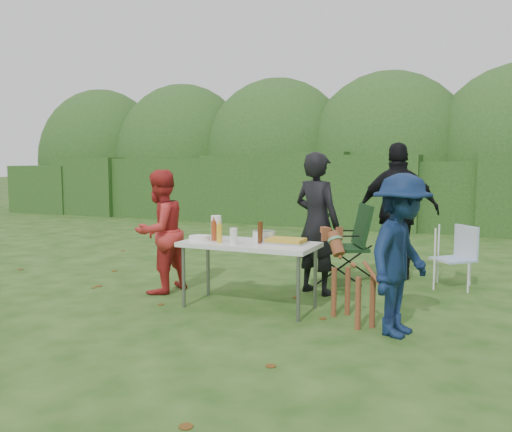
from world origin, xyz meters
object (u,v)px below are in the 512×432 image
at_px(camping_chair, 344,243).
at_px(ketchup_bottle, 214,231).
at_px(person_red_jacket, 160,231).
at_px(person_black_puffy, 398,211).
at_px(child, 401,255).
at_px(mustard_bottle, 219,234).
at_px(paper_towel_roll, 216,227).
at_px(lawn_chair, 453,257).
at_px(folding_table, 249,247).
at_px(beer_bottle, 260,233).
at_px(person_cook, 317,223).
at_px(dog, 353,279).

bearing_deg(camping_chair, ketchup_bottle, 30.77).
distance_m(person_red_jacket, person_black_puffy, 3.26).
distance_m(person_red_jacket, child, 3.04).
distance_m(mustard_bottle, paper_towel_roll, 0.40).
relative_size(person_red_jacket, lawn_chair, 1.88).
xyz_separation_m(folding_table, mustard_bottle, (-0.28, -0.17, 0.15)).
bearing_deg(lawn_chair, beer_bottle, 2.42).
height_order(child, ketchup_bottle, child).
xyz_separation_m(folding_table, camping_chair, (0.63, 1.66, -0.15)).
bearing_deg(child, beer_bottle, 94.59).
bearing_deg(lawn_chair, person_cook, -11.26).
distance_m(child, dog, 0.64).
relative_size(folding_table, person_red_jacket, 0.98).
distance_m(folding_table, person_black_puffy, 2.55).
bearing_deg(person_red_jacket, folding_table, 92.00).
bearing_deg(folding_table, beer_bottle, -9.18).
relative_size(dog, paper_towel_roll, 3.64).
distance_m(child, paper_towel_roll, 2.24).
relative_size(person_black_puffy, paper_towel_roll, 7.26).
distance_m(person_red_jacket, beer_bottle, 1.48).
relative_size(person_cook, mustard_bottle, 8.72).
height_order(person_cook, person_black_puffy, person_black_puffy).
relative_size(mustard_bottle, paper_towel_roll, 0.77).
bearing_deg(person_cook, paper_towel_roll, 59.02).
bearing_deg(beer_bottle, person_red_jacket, 171.21).
height_order(person_black_puffy, beer_bottle, person_black_puffy).
bearing_deg(person_cook, child, 155.29).
relative_size(person_red_jacket, child, 1.00).
distance_m(folding_table, beer_bottle, 0.23).
xyz_separation_m(person_red_jacket, beer_bottle, (1.46, -0.23, 0.10)).
relative_size(folding_table, lawn_chair, 1.85).
bearing_deg(folding_table, paper_towel_roll, 161.45).
distance_m(child, mustard_bottle, 1.98).
height_order(camping_chair, ketchup_bottle, camping_chair).
height_order(person_cook, camping_chair, person_cook).
bearing_deg(person_red_jacket, paper_towel_roll, 98.44).
bearing_deg(lawn_chair, ketchup_bottle, -4.62).
xyz_separation_m(person_red_jacket, ketchup_bottle, (0.90, -0.26, 0.09)).
bearing_deg(person_red_jacket, mustard_bottle, 81.01).
relative_size(child, camping_chair, 1.43).
bearing_deg(beer_bottle, person_cook, 71.14).
height_order(person_black_puffy, lawn_chair, person_black_puffy).
relative_size(mustard_bottle, beer_bottle, 0.83).
relative_size(person_red_jacket, paper_towel_roll, 5.88).
xyz_separation_m(child, camping_chair, (-1.06, 1.93, -0.23)).
height_order(dog, mustard_bottle, mustard_bottle).
distance_m(folding_table, person_red_jacket, 1.33).
relative_size(folding_table, beer_bottle, 6.25).
xyz_separation_m(folding_table, person_cook, (0.48, 0.95, 0.19)).
bearing_deg(lawn_chair, folding_table, -0.06).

